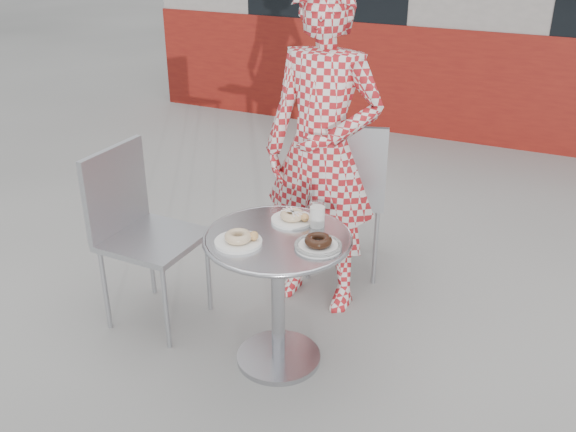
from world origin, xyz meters
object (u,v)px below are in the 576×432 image
at_px(bistro_table, 278,269).
at_px(plate_near, 239,239).
at_px(plate_checker, 318,244).
at_px(chair_far, 344,222).
at_px(plate_far, 293,217).
at_px(chair_left, 155,271).
at_px(milk_cup, 317,216).
at_px(seated_person, 322,153).

bearing_deg(bistro_table, plate_near, -133.60).
height_order(plate_near, plate_checker, plate_near).
xyz_separation_m(bistro_table, plate_checker, (0.20, -0.02, 0.18)).
xyz_separation_m(chair_far, plate_far, (0.04, -0.81, 0.40)).
relative_size(bistro_table, plate_near, 3.26).
bearing_deg(chair_left, milk_cup, -80.94).
distance_m(bistro_table, seated_person, 0.69).
height_order(chair_left, plate_near, chair_left).
distance_m(seated_person, plate_far, 0.46).
bearing_deg(chair_left, plate_checker, -92.81).
distance_m(bistro_table, milk_cup, 0.29).
xyz_separation_m(chair_far, seated_person, (0.00, -0.38, 0.56)).
height_order(seated_person, plate_checker, seated_person).
height_order(bistro_table, seated_person, seated_person).
bearing_deg(bistro_table, chair_left, 176.00).
xyz_separation_m(seated_person, plate_near, (-0.08, -0.72, -0.16)).
xyz_separation_m(plate_near, plate_checker, (0.32, 0.11, -0.00)).
xyz_separation_m(seated_person, plate_far, (0.04, -0.43, -0.16)).
distance_m(seated_person, milk_cup, 0.48).
relative_size(chair_left, plate_checker, 4.52).
distance_m(plate_far, plate_near, 0.31).
relative_size(bistro_table, chair_far, 0.71).
bearing_deg(seated_person, plate_near, -94.20).
bearing_deg(milk_cup, bistro_table, -125.82).
height_order(plate_near, milk_cup, milk_cup).
relative_size(chair_left, plate_far, 4.71).
distance_m(chair_far, plate_near, 1.17).
bearing_deg(bistro_table, plate_checker, -5.24).
relative_size(plate_near, milk_cup, 1.78).
xyz_separation_m(plate_checker, milk_cup, (-0.08, 0.18, 0.04)).
distance_m(bistro_table, plate_far, 0.25).
height_order(bistro_table, plate_far, plate_far).
relative_size(chair_far, plate_checker, 4.62).
distance_m(plate_near, plate_checker, 0.34).
bearing_deg(plate_near, chair_far, 85.74).
distance_m(plate_checker, milk_cup, 0.20).
distance_m(chair_left, milk_cup, 0.95).
bearing_deg(plate_near, chair_left, 163.67).
bearing_deg(bistro_table, seated_person, 93.54).
relative_size(seated_person, plate_far, 8.73).
xyz_separation_m(chair_far, milk_cup, (0.16, -0.81, 0.43)).
height_order(bistro_table, chair_far, chair_far).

